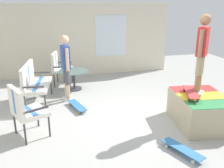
# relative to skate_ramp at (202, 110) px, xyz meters

# --- Properties ---
(ground_plane) EXTENTS (12.00, 12.00, 0.10)m
(ground_plane) POSITION_rel_skate_ramp_xyz_m (0.55, 1.38, -0.37)
(ground_plane) COLOR #A8A8A3
(house_facade) EXTENTS (0.23, 6.00, 2.44)m
(house_facade) POSITION_rel_skate_ramp_xyz_m (4.35, 1.87, 0.91)
(house_facade) COLOR beige
(house_facade) RESTS_ON ground_plane
(skate_ramp) EXTENTS (1.52, 1.99, 0.64)m
(skate_ramp) POSITION_rel_skate_ramp_xyz_m (0.00, 0.00, 0.00)
(skate_ramp) COLOR tan
(skate_ramp) RESTS_ON ground_plane
(patio_bench) EXTENTS (1.31, 0.69, 1.02)m
(patio_bench) POSITION_rel_skate_ramp_xyz_m (1.99, 3.52, 0.30)
(patio_bench) COLOR #38383D
(patio_bench) RESTS_ON ground_plane
(patio_chair_near_house) EXTENTS (0.72, 0.67, 1.02)m
(patio_chair_near_house) POSITION_rel_skate_ramp_xyz_m (3.34, 2.83, 0.30)
(patio_chair_near_house) COLOR #38383D
(patio_chair_near_house) RESTS_ON ground_plane
(patio_chair_by_wall) EXTENTS (0.80, 0.76, 1.02)m
(patio_chair_by_wall) POSITION_rel_skate_ramp_xyz_m (0.29, 3.58, 0.30)
(patio_chair_by_wall) COLOR #38383D
(patio_chair_by_wall) RESTS_ON ground_plane
(patio_table) EXTENTS (0.90, 0.90, 0.57)m
(patio_table) POSITION_rel_skate_ramp_xyz_m (2.81, 2.44, 0.09)
(patio_table) COLOR #38383D
(patio_table) RESTS_ON ground_plane
(person_watching) EXTENTS (0.47, 0.28, 1.70)m
(person_watching) POSITION_rel_skate_ramp_xyz_m (2.03, 2.69, 0.68)
(person_watching) COLOR silver
(person_watching) RESTS_ON ground_plane
(person_skater) EXTENTS (0.37, 0.37, 1.63)m
(person_skater) POSITION_rel_skate_ramp_xyz_m (0.13, 0.08, 1.26)
(person_skater) COLOR silver
(person_skater) RESTS_ON skate_ramp
(skateboard_by_bench) EXTENTS (0.82, 0.43, 0.10)m
(skateboard_by_bench) POSITION_rel_skate_ramp_xyz_m (1.38, 2.51, -0.23)
(skateboard_by_bench) COLOR #3372B2
(skateboard_by_bench) RESTS_ON ground_plane
(skateboard_spare) EXTENTS (0.82, 0.49, 0.10)m
(skateboard_spare) POSITION_rel_skate_ramp_xyz_m (-0.92, 0.94, -0.23)
(skateboard_spare) COLOR #3372B2
(skateboard_spare) RESTS_ON ground_plane
(skateboard_on_ramp) EXTENTS (0.82, 0.45, 0.10)m
(skateboard_on_ramp) POSITION_rel_skate_ramp_xyz_m (0.04, 0.29, 0.40)
(skateboard_on_ramp) COLOR #B23838
(skateboard_on_ramp) RESTS_ON skate_ramp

